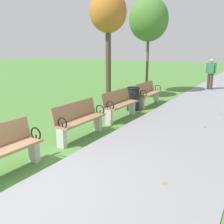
{
  "coord_description": "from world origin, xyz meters",
  "views": [
    {
      "loc": [
        3.35,
        -2.68,
        2.22
      ],
      "look_at": [
        -0.05,
        3.29,
        0.55
      ],
      "focal_mm": 42.68,
      "sensor_mm": 36.0,
      "label": 1
    }
  ],
  "objects_px": {
    "park_bench_2": "(79,119)",
    "trash_bin": "(133,99)",
    "park_bench_3": "(120,104)",
    "tree_1": "(108,14)",
    "pedestrian_walking": "(211,72)",
    "park_bench_4": "(148,93)",
    "tree_2": "(149,19)"
  },
  "relations": [
    {
      "from": "park_bench_2",
      "to": "trash_bin",
      "type": "height_order",
      "value": "park_bench_2"
    },
    {
      "from": "park_bench_2",
      "to": "park_bench_3",
      "type": "relative_size",
      "value": 1.0
    },
    {
      "from": "park_bench_2",
      "to": "tree_1",
      "type": "distance_m",
      "value": 5.87
    },
    {
      "from": "park_bench_2",
      "to": "pedestrian_walking",
      "type": "relative_size",
      "value": 0.99
    },
    {
      "from": "pedestrian_walking",
      "to": "park_bench_4",
      "type": "bearing_deg",
      "value": -104.49
    },
    {
      "from": "trash_bin",
      "to": "pedestrian_walking",
      "type": "bearing_deg",
      "value": 76.6
    },
    {
      "from": "tree_1",
      "to": "tree_2",
      "type": "relative_size",
      "value": 0.99
    },
    {
      "from": "tree_1",
      "to": "park_bench_2",
      "type": "bearing_deg",
      "value": -67.78
    },
    {
      "from": "trash_bin",
      "to": "park_bench_3",
      "type": "bearing_deg",
      "value": -83.51
    },
    {
      "from": "pedestrian_walking",
      "to": "tree_2",
      "type": "bearing_deg",
      "value": -131.35
    },
    {
      "from": "park_bench_3",
      "to": "pedestrian_walking",
      "type": "bearing_deg",
      "value": 79.85
    },
    {
      "from": "park_bench_4",
      "to": "trash_bin",
      "type": "distance_m",
      "value": 1.08
    },
    {
      "from": "park_bench_4",
      "to": "tree_2",
      "type": "bearing_deg",
      "value": 113.7
    },
    {
      "from": "park_bench_4",
      "to": "pedestrian_walking",
      "type": "xyz_separation_m",
      "value": [
        1.37,
        5.32,
        0.44
      ]
    },
    {
      "from": "tree_1",
      "to": "tree_2",
      "type": "bearing_deg",
      "value": 71.31
    },
    {
      "from": "park_bench_2",
      "to": "tree_2",
      "type": "height_order",
      "value": "tree_2"
    },
    {
      "from": "pedestrian_walking",
      "to": "trash_bin",
      "type": "height_order",
      "value": "pedestrian_walking"
    },
    {
      "from": "park_bench_3",
      "to": "pedestrian_walking",
      "type": "distance_m",
      "value": 7.82
    },
    {
      "from": "park_bench_4",
      "to": "tree_1",
      "type": "distance_m",
      "value": 3.59
    },
    {
      "from": "park_bench_4",
      "to": "pedestrian_walking",
      "type": "height_order",
      "value": "pedestrian_walking"
    },
    {
      "from": "tree_2",
      "to": "park_bench_3",
      "type": "bearing_deg",
      "value": -77.26
    },
    {
      "from": "tree_2",
      "to": "trash_bin",
      "type": "distance_m",
      "value": 4.8
    },
    {
      "from": "park_bench_4",
      "to": "pedestrian_walking",
      "type": "bearing_deg",
      "value": 75.51
    },
    {
      "from": "pedestrian_walking",
      "to": "trash_bin",
      "type": "xyz_separation_m",
      "value": [
        -1.52,
        -6.39,
        -0.5
      ]
    },
    {
      "from": "tree_2",
      "to": "trash_bin",
      "type": "bearing_deg",
      "value": -75.06
    },
    {
      "from": "tree_1",
      "to": "pedestrian_walking",
      "type": "xyz_separation_m",
      "value": [
        3.27,
        5.16,
        -2.6
      ]
    },
    {
      "from": "park_bench_2",
      "to": "tree_2",
      "type": "distance_m",
      "value": 7.69
    },
    {
      "from": "park_bench_3",
      "to": "tree_1",
      "type": "height_order",
      "value": "tree_1"
    },
    {
      "from": "park_bench_3",
      "to": "park_bench_2",
      "type": "bearing_deg",
      "value": -90.0
    },
    {
      "from": "trash_bin",
      "to": "park_bench_2",
      "type": "bearing_deg",
      "value": -87.53
    },
    {
      "from": "tree_1",
      "to": "pedestrian_walking",
      "type": "relative_size",
      "value": 2.74
    },
    {
      "from": "park_bench_2",
      "to": "tree_2",
      "type": "relative_size",
      "value": 0.36
    }
  ]
}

